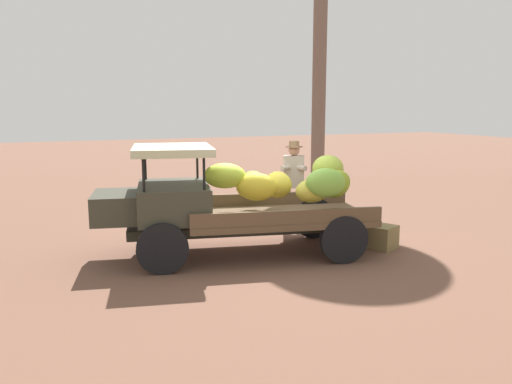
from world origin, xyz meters
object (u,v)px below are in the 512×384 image
Objects in this scene: truck at (227,201)px; loose_banana_bunch at (247,216)px; wooden_crate at (379,236)px; farmer at (294,180)px.

loose_banana_bunch is at bearing -108.25° from truck.
truck reaches higher than wooden_crate.
truck is 2.63× the size of farmer.
farmer is at bearing 135.61° from loose_banana_bunch.
farmer is 1.28m from loose_banana_bunch.
farmer is at bearing -134.44° from truck.
truck reaches higher than farmer.
truck is 7.35× the size of loose_banana_bunch.
truck is 8.40× the size of wooden_crate.
loose_banana_bunch is at bearing -59.82° from wooden_crate.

